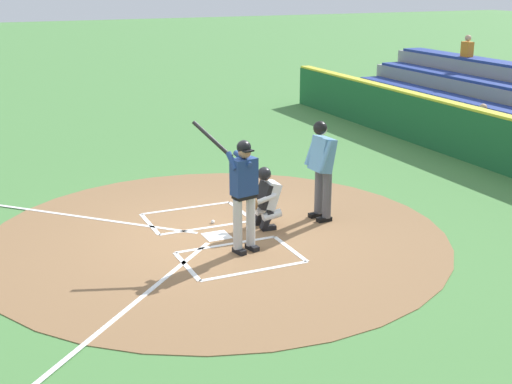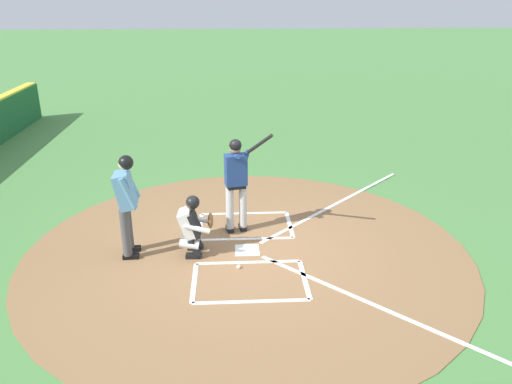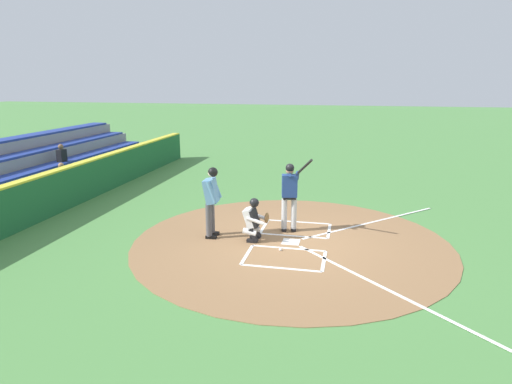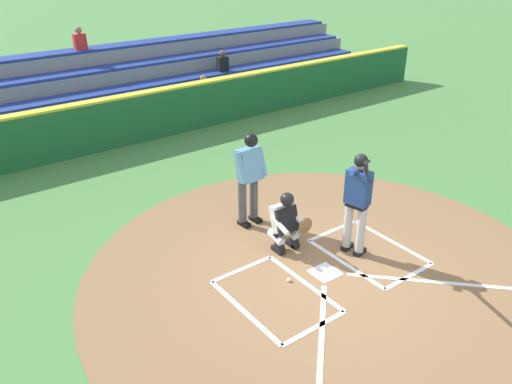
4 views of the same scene
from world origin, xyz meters
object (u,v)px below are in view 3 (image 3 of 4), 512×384
object	(u,v)px
plate_umpire	(211,197)
baseball	(280,250)
batter	(290,192)
catcher	(254,218)

from	to	relation	value
plate_umpire	baseball	world-z (taller)	plate_umpire
baseball	batter	bearing A→B (deg)	179.66
batter	catcher	xyz separation A→B (m)	(0.87, -0.79, -0.51)
catcher	plate_umpire	size ratio (longest dim) A/B	0.61
plate_umpire	baseball	xyz separation A→B (m)	(0.59, 1.90, -1.04)
catcher	baseball	bearing A→B (deg)	53.65
plate_umpire	baseball	distance (m)	2.25
batter	baseball	xyz separation A→B (m)	(1.45, -0.01, -1.06)
plate_umpire	baseball	bearing A→B (deg)	72.65
plate_umpire	batter	bearing A→B (deg)	114.09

